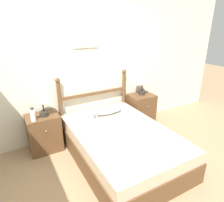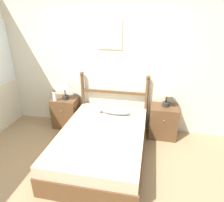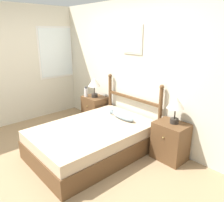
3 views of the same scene
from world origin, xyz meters
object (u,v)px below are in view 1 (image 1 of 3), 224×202
(nightstand_left, at_px, (44,133))
(table_lamp_left, at_px, (42,97))
(bottle, at_px, (33,115))
(bed, at_px, (121,144))
(fish_pillow, at_px, (108,112))
(nightstand_right, at_px, (141,109))
(table_lamp_right, at_px, (143,80))

(nightstand_left, relative_size, table_lamp_left, 1.43)
(table_lamp_left, bearing_deg, bottle, -149.92)
(bed, height_order, fish_pillow, fish_pillow)
(bottle, height_order, fish_pillow, bottle)
(nightstand_right, bearing_deg, fish_pillow, -166.63)
(table_lamp_left, relative_size, table_lamp_right, 1.00)
(nightstand_left, height_order, table_lamp_right, table_lamp_right)
(bed, distance_m, table_lamp_left, 1.41)
(nightstand_right, height_order, fish_pillow, nightstand_right)
(table_lamp_right, relative_size, bottle, 1.93)
(nightstand_left, relative_size, nightstand_right, 1.00)
(table_lamp_right, bearing_deg, nightstand_right, -120.36)
(table_lamp_right, distance_m, fish_pillow, 1.02)
(nightstand_right, distance_m, bottle, 2.15)
(fish_pillow, bearing_deg, bed, -99.27)
(bed, bearing_deg, fish_pillow, 80.73)
(table_lamp_right, relative_size, fish_pillow, 0.77)
(bottle, distance_m, fish_pillow, 1.24)
(table_lamp_right, bearing_deg, nightstand_left, -179.14)
(nightstand_right, distance_m, table_lamp_left, 2.03)
(bottle, bearing_deg, bed, -31.26)
(nightstand_right, height_order, table_lamp_left, table_lamp_left)
(nightstand_left, bearing_deg, bed, -39.45)
(nightstand_left, distance_m, table_lamp_right, 2.08)
(table_lamp_left, distance_m, bottle, 0.29)
(bottle, bearing_deg, nightstand_right, 3.43)
(nightstand_left, height_order, nightstand_right, same)
(nightstand_left, height_order, fish_pillow, nightstand_left)
(nightstand_left, bearing_deg, bottle, -138.19)
(fish_pillow, bearing_deg, table_lamp_right, 14.91)
(nightstand_right, distance_m, fish_pillow, 0.94)
(nightstand_right, bearing_deg, table_lamp_right, 59.64)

